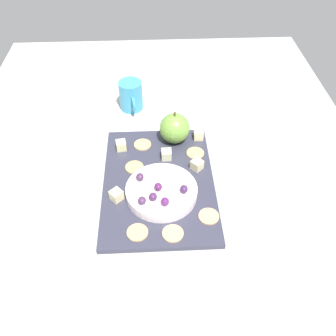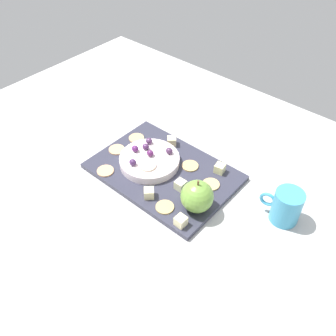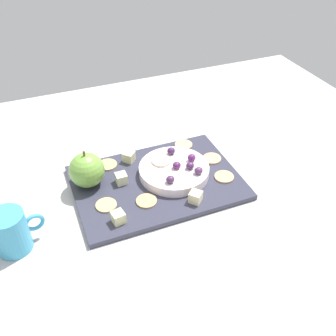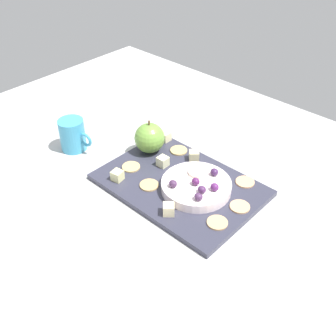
% 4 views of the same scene
% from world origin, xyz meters
% --- Properties ---
extents(table, '(1.50, 1.09, 0.03)m').
position_xyz_m(table, '(0.00, 0.00, 0.02)').
color(table, '#B2B1B0').
rests_on(table, ground).
extents(platter, '(0.38, 0.26, 0.01)m').
position_xyz_m(platter, '(-0.02, 0.01, 0.04)').
color(platter, '#323343').
rests_on(platter, table).
extents(serving_dish, '(0.16, 0.16, 0.02)m').
position_xyz_m(serving_dish, '(-0.07, -0.00, 0.06)').
color(serving_dish, white).
rests_on(serving_dish, platter).
extents(apple_whole, '(0.08, 0.08, 0.08)m').
position_xyz_m(apple_whole, '(0.13, -0.04, 0.09)').
color(apple_whole, '#6D9E3D').
rests_on(apple_whole, platter).
extents(apple_stem, '(0.01, 0.01, 0.01)m').
position_xyz_m(apple_stem, '(0.13, -0.04, 0.13)').
color(apple_stem, brown).
rests_on(apple_stem, apple_whole).
extents(cheese_cube_0, '(0.03, 0.03, 0.02)m').
position_xyz_m(cheese_cube_0, '(0.01, -0.09, 0.06)').
color(cheese_cube_0, beige).
rests_on(cheese_cube_0, platter).
extents(cheese_cube_1, '(0.03, 0.03, 0.02)m').
position_xyz_m(cheese_cube_1, '(-0.07, 0.10, 0.06)').
color(cheese_cube_1, beige).
rests_on(cheese_cube_1, platter).
extents(cheese_cube_2, '(0.03, 0.03, 0.02)m').
position_xyz_m(cheese_cube_2, '(0.13, -0.11, 0.06)').
color(cheese_cube_2, beige).
rests_on(cheese_cube_2, platter).
extents(cheese_cube_3, '(0.02, 0.02, 0.02)m').
position_xyz_m(cheese_cube_3, '(0.06, -0.02, 0.06)').
color(cheese_cube_3, beige).
rests_on(cheese_cube_3, platter).
extents(cheese_cube_4, '(0.03, 0.03, 0.02)m').
position_xyz_m(cheese_cube_4, '(0.10, 0.10, 0.06)').
color(cheese_cube_4, beige).
rests_on(cheese_cube_4, platter).
extents(cracker_0, '(0.05, 0.05, 0.00)m').
position_xyz_m(cracker_0, '(-0.17, 0.05, 0.05)').
color(cracker_0, tan).
rests_on(cracker_0, platter).
extents(cracker_1, '(0.05, 0.05, 0.00)m').
position_xyz_m(cracker_1, '(0.11, 0.04, 0.05)').
color(cracker_1, tan).
rests_on(cracker_1, platter).
extents(cracker_2, '(0.05, 0.05, 0.00)m').
position_xyz_m(cracker_2, '(0.02, 0.06, 0.05)').
color(cracker_2, tan).
rests_on(cracker_2, platter).
extents(cracker_3, '(0.05, 0.05, 0.00)m').
position_xyz_m(cracker_3, '(0.07, -0.09, 0.05)').
color(cracker_3, tan).
rests_on(cracker_3, platter).
extents(cracker_4, '(0.05, 0.05, 0.00)m').
position_xyz_m(cracker_4, '(-0.18, -0.02, 0.05)').
color(cracker_4, tan).
rests_on(cracker_4, platter).
extents(cracker_5, '(0.05, 0.05, 0.00)m').
position_xyz_m(cracker_5, '(-0.14, -0.10, 0.05)').
color(cracker_5, tan).
rests_on(cracker_5, platter).
extents(grape_0, '(0.02, 0.02, 0.02)m').
position_xyz_m(grape_0, '(-0.11, -0.01, 0.08)').
color(grape_0, '#572260').
rests_on(grape_0, serving_dish).
extents(grape_1, '(0.02, 0.02, 0.02)m').
position_xyz_m(grape_1, '(-0.07, 0.01, 0.08)').
color(grape_1, '#552055').
rests_on(grape_1, serving_dish).
extents(grape_2, '(0.02, 0.02, 0.02)m').
position_xyz_m(grape_2, '(-0.08, -0.05, 0.08)').
color(grape_2, '#40234F').
rests_on(grape_2, serving_dish).
extents(grape_3, '(0.02, 0.02, 0.02)m').
position_xyz_m(grape_3, '(-0.10, 0.02, 0.08)').
color(grape_3, '#482650').
rests_on(grape_3, serving_dish).
extents(grape_4, '(0.02, 0.02, 0.02)m').
position_xyz_m(grape_4, '(-0.04, 0.05, 0.08)').
color(grape_4, '#482B4C').
rests_on(grape_4, serving_dish).
extents(grape_5, '(0.02, 0.02, 0.02)m').
position_xyz_m(grape_5, '(-0.11, 0.04, 0.08)').
color(grape_5, '#4C2D52').
rests_on(grape_5, serving_dish).
extents(apple_slice_0, '(0.04, 0.04, 0.01)m').
position_xyz_m(apple_slice_0, '(-0.05, -0.03, 0.07)').
color(apple_slice_0, beige).
rests_on(apple_slice_0, serving_dish).
extents(cup, '(0.10, 0.07, 0.09)m').
position_xyz_m(cup, '(0.30, 0.08, 0.08)').
color(cup, '#3E9CC2').
rests_on(cup, table).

